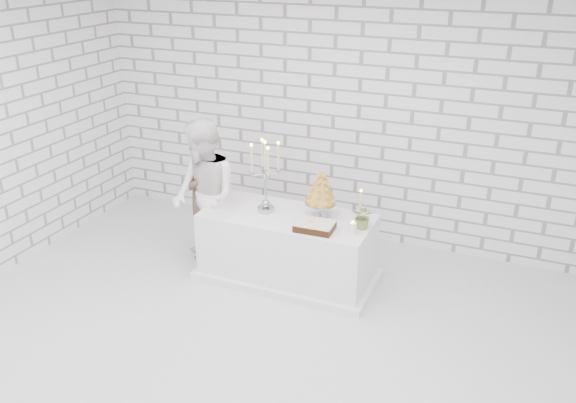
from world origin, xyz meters
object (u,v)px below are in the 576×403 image
object	(u,v)px
cake_table	(287,247)
groom	(202,194)
candelabra	(265,177)
bride	(205,197)
croquembouche	(321,194)

from	to	relation	value
cake_table	groom	size ratio (longest dim) A/B	1.17
candelabra	cake_table	bearing A→B (deg)	-0.76
bride	croquembouche	size ratio (longest dim) A/B	3.32
cake_table	bride	bearing A→B (deg)	-172.32
candelabra	croquembouche	xyz separation A→B (m)	(0.58, 0.10, -0.14)
bride	candelabra	distance (m)	0.74
cake_table	candelabra	size ratio (longest dim) A/B	2.28
candelabra	groom	bearing A→B (deg)	172.23
cake_table	bride	size ratio (longest dim) A/B	1.05
groom	candelabra	xyz separation A→B (m)	(0.85, -0.12, 0.37)
cake_table	candelabra	world-z (taller)	candelabra
cake_table	candelabra	bearing A→B (deg)	179.24
groom	croquembouche	size ratio (longest dim) A/B	3.00
candelabra	bride	bearing A→B (deg)	-169.26
cake_table	croquembouche	bearing A→B (deg)	17.78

